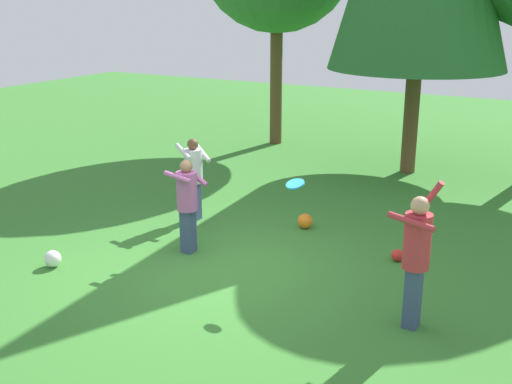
{
  "coord_description": "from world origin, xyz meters",
  "views": [
    {
      "loc": [
        4.79,
        -7.62,
        4.05
      ],
      "look_at": [
        0.06,
        0.84,
        1.05
      ],
      "focal_mm": 44.33,
      "sensor_mm": 36.0,
      "label": 1
    }
  ],
  "objects": [
    {
      "name": "frisbee",
      "position": [
        1.11,
        0.1,
        1.53
      ],
      "size": [
        0.34,
        0.34,
        0.11
      ],
      "color": "#2393D1"
    },
    {
      "name": "ground_plane",
      "position": [
        0.0,
        0.0,
        0.0
      ],
      "size": [
        40.0,
        40.0,
        0.0
      ],
      "primitive_type": "plane",
      "color": "#387A2D"
    },
    {
      "name": "ball_white",
      "position": [
        -2.44,
        -1.21,
        0.13
      ],
      "size": [
        0.27,
        0.27,
        0.27
      ],
      "primitive_type": "sphere",
      "color": "white",
      "rests_on": "ground_plane"
    },
    {
      "name": "person_bystander",
      "position": [
        -1.76,
        1.71,
        0.92
      ],
      "size": [
        0.7,
        0.68,
        1.56
      ],
      "rotation": [
        0.0,
        0.0,
        -0.51
      ],
      "color": "#38476B",
      "rests_on": "ground_plane"
    },
    {
      "name": "ball_red",
      "position": [
        2.21,
        1.63,
        0.1
      ],
      "size": [
        0.2,
        0.2,
        0.2
      ],
      "primitive_type": "sphere",
      "color": "red",
      "rests_on": "ground_plane"
    },
    {
      "name": "person_thrower",
      "position": [
        2.99,
        -0.33,
        1.05
      ],
      "size": [
        0.61,
        0.58,
        1.93
      ],
      "rotation": [
        0.0,
        0.0,
        2.92
      ],
      "color": "#38476B",
      "rests_on": "ground_plane"
    },
    {
      "name": "person_catcher",
      "position": [
        -0.93,
        0.33,
        0.93
      ],
      "size": [
        0.59,
        0.54,
        1.57
      ],
      "rotation": [
        0.0,
        0.0,
        -0.11
      ],
      "color": "#38476B",
      "rests_on": "ground_plane"
    },
    {
      "name": "ball_orange",
      "position": [
        0.28,
        2.29,
        0.14
      ],
      "size": [
        0.28,
        0.28,
        0.28
      ],
      "primitive_type": "sphere",
      "color": "orange",
      "rests_on": "ground_plane"
    }
  ]
}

